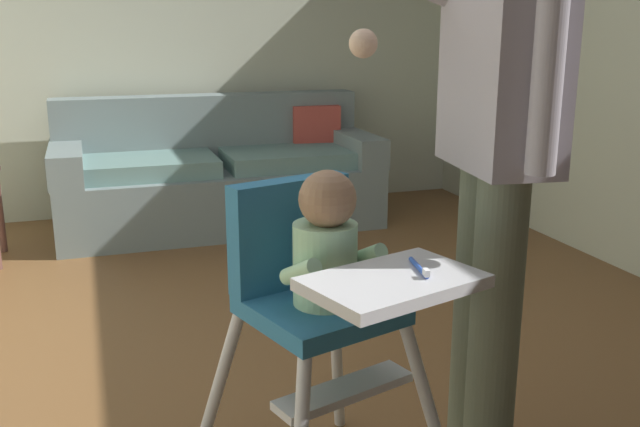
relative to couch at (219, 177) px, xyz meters
name	(u,v)px	position (x,y,z in m)	size (l,w,h in m)	color
ground	(314,401)	(-0.09, -2.39, -0.38)	(5.72, 7.36, 0.10)	brown
wall_far	(188,32)	(-0.09, 0.52, 0.95)	(4.92, 0.06, 2.55)	beige
couch	(219,177)	(0.00, 0.00, 0.00)	(2.12, 0.86, 0.86)	slate
high_chair	(321,279)	(-0.27, -3.00, 0.34)	(0.75, 0.83, 0.98)	silver
adult_standing	(495,151)	(0.20, -3.06, 0.67)	(0.51, 0.54, 1.76)	#636A54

